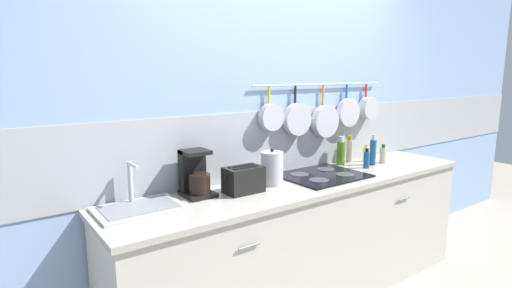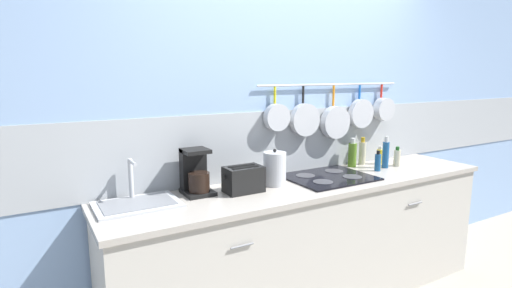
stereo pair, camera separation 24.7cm
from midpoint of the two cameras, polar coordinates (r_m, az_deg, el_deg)
wall_back at (r=2.99m, az=1.00°, el=3.05°), size 7.20×0.16×2.60m
cabinet_base at (r=2.96m, az=4.90°, el=-14.01°), size 2.85×0.57×0.86m
countertop at (r=2.81m, az=5.04°, el=-5.64°), size 2.89×0.59×0.03m
sink_basin at (r=2.36m, az=-19.40°, el=-8.37°), size 0.47×0.33×0.25m
coffee_maker at (r=2.50m, az=-11.46°, el=-4.58°), size 0.18×0.21×0.28m
toaster at (r=2.52m, az=-4.62°, el=-5.13°), size 0.26×0.15×0.17m
kettle at (r=2.68m, az=-0.34°, el=-3.51°), size 0.15×0.15×0.25m
cooktop at (r=2.94m, az=7.10°, el=-4.48°), size 0.60×0.49×0.01m
bottle_cooking_wine at (r=3.32m, az=9.99°, el=-1.19°), size 0.07×0.07×0.23m
bottle_dish_soap at (r=3.24m, az=13.44°, el=-2.18°), size 0.05×0.05×0.16m
bottle_sesame_oil at (r=3.43m, az=11.27°, el=-0.92°), size 0.06×0.06×0.22m
bottle_olive_oil at (r=3.35m, az=14.36°, el=-1.07°), size 0.05×0.05×0.25m
bottle_vinegar at (r=3.48m, az=13.53°, el=-1.39°), size 0.05×0.05×0.15m
bottle_hot_sauce at (r=3.46m, az=15.76°, el=-1.50°), size 0.05×0.05×0.16m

